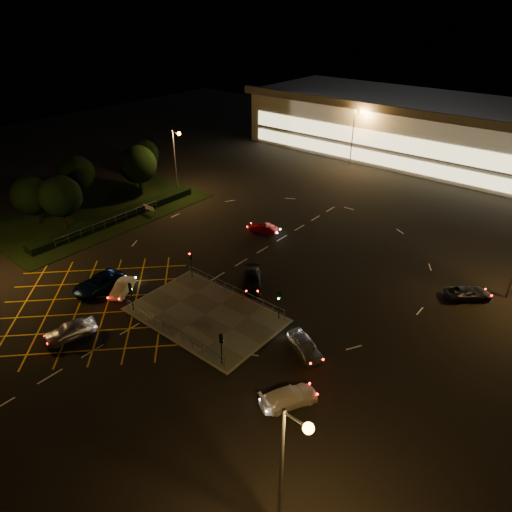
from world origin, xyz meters
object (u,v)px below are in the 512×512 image
Objects in this scene: car_east_grey at (469,293)px; car_near_silver at (70,330)px; signal_sw at (131,291)px; car_far_dkgrey at (252,280)px; car_circ_red at (264,228)px; car_left_blue at (98,283)px; signal_ne at (279,300)px; car_queue_white at (122,288)px; car_right_silver at (305,346)px; car_approach_white at (289,397)px; signal_nw at (191,259)px; signal_se at (221,343)px.

car_near_silver is at bearing 95.29° from car_east_grey.
car_far_dkgrey is at bearing -119.21° from signal_sw.
car_left_blue is at bearing -29.30° from car_circ_red.
car_near_silver is at bearing -132.93° from signal_ne.
car_queue_white is 0.87× the size of car_right_silver.
car_queue_white is 22.36m from car_approach_white.
car_right_silver is at bearing 48.93° from car_near_silver.
car_east_grey is at bearing 7.98° from car_queue_white.
car_circ_red is (-0.85, 21.80, -1.76)m from signal_sw.
car_east_grey is at bearing 77.29° from car_circ_red.
signal_sw is 0.57× the size of car_left_blue.
car_near_silver is at bearing -94.57° from signal_nw.
car_left_blue is 24.88m from car_approach_white.
signal_se is at bearing 29.61° from car_approach_white.
car_left_blue is 22.30m from car_circ_red.
signal_ne is at bearing 27.11° from car_circ_red.
signal_sw reaches higher than car_right_silver.
car_far_dkgrey is (7.27, 17.12, -0.09)m from car_near_silver.
signal_se is at bearing 169.30° from car_right_silver.
signal_se is 1.00× the size of signal_ne.
signal_sw is 1.00× the size of signal_nw.
signal_ne is 0.57× the size of car_left_blue.
signal_ne is (0.00, 7.99, 0.00)m from signal_se.
signal_se is 26.62m from car_east_grey.
signal_ne reaches higher than car_east_grey.
signal_ne is at bearing -90.00° from signal_se.
car_right_silver is 23.68m from car_circ_red.
signal_nw is at bearing 49.82° from car_left_blue.
car_right_silver reaches higher than car_east_grey.
car_east_grey is at bearing -119.17° from signal_se.
car_left_blue is at bearing 83.62° from car_east_grey.
signal_nw is at bearing 180.00° from signal_ne.
signal_nw is 0.72× the size of car_right_silver.
car_east_grey is at bearing 2.03° from car_right_silver.
signal_se is 0.72× the size of car_right_silver.
car_far_dkgrey is at bearing 15.53° from car_queue_white.
signal_se is 7.47m from car_right_silver.
signal_se is at bearing 40.11° from car_near_silver.
car_right_silver is (4.53, -2.27, -1.62)m from signal_ne.
car_near_silver is 27.92m from car_circ_red.
car_east_grey is (25.80, 1.40, 0.04)m from car_circ_red.
signal_ne is 0.83× the size of car_queue_white.
car_far_dkgrey is at bearing 90.78° from car_right_silver.
car_circ_red is at bearing -19.27° from car_approach_white.
car_right_silver is (22.58, 5.61, -0.02)m from car_left_blue.
car_near_silver is 0.84× the size of car_left_blue.
signal_se is 15.65m from car_queue_white.
car_east_grey is (26.08, 29.32, -0.14)m from car_near_silver.
signal_ne is (12.00, 7.99, 0.00)m from signal_sw.
car_approach_white is (22.33, -1.16, 0.04)m from car_queue_white.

